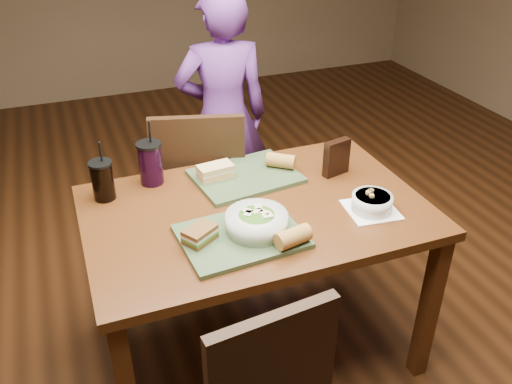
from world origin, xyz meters
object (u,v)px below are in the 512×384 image
Objects in this scene: sandwich_near at (200,234)px; sandwich_far at (216,171)px; soup_bowl at (372,202)px; baguette_far at (281,161)px; chip_bag at (336,158)px; diner at (223,118)px; tray_far at (245,176)px; cup_cola at (103,180)px; tray_near at (241,236)px; salad_bowl at (257,221)px; chair_far at (195,191)px; dining_table at (256,227)px; baguette_near at (293,237)px; cup_berry at (150,163)px.

sandwich_far is (0.18, 0.41, 0.00)m from sandwich_near.
baguette_far is (-0.20, 0.41, 0.01)m from soup_bowl.
chip_bag is at bearing 88.42° from soup_bowl.
chip_bag is (0.22, -0.87, 0.13)m from diner.
tray_far is 0.58m from cup_cola.
diner is 1.21m from tray_near.
tray_near is 0.08m from salad_bowl.
diner is at bearing 56.66° from chair_far.
dining_table is 0.58m from chair_far.
salad_bowl is 0.21m from sandwich_near.
salad_bowl is (-0.25, -1.16, 0.11)m from diner.
tray_near is 1.69× the size of cup_cola.
diner is at bearing 91.38° from baguette_far.
tray_near is 0.19m from baguette_near.
sandwich_near is 0.54× the size of cup_cola.
chip_bag reaches higher than sandwich_near.
diner is 8.95× the size of chip_bag.
baguette_far is (0.27, 0.40, -0.01)m from salad_bowl.
dining_table is 0.35m from baguette_far.
baguette_far reaches higher than dining_table.
chair_far is 7.17× the size of sandwich_near.
chair_far is 7.76× the size of baguette_near.
salad_bowl is 0.65m from cup_cola.
tray_near is (-0.02, -0.73, 0.22)m from chair_far.
dining_table is 10.46× the size of baguette_near.
chair_far reaches higher than salad_bowl.
dining_table is 0.46m from soup_bowl.
baguette_far is (0.17, 0.01, 0.04)m from tray_far.
dining_table is at bearing 69.70° from salad_bowl.
dining_table is 0.93× the size of diner.
soup_bowl is 1.36× the size of sandwich_far.
cup_berry reaches higher than sandwich_near.
cup_berry reaches higher than salad_bowl.
chair_far is at bearing 32.73° from cup_cola.
soup_bowl is 0.90m from cup_berry.
baguette_near is at bearing -163.13° from soup_bowl.
baguette_far is at bearing -3.06° from cup_cola.
chair_far is at bearing 88.43° from tray_near.
chair_far is 4.67× the size of soup_bowl.
baguette_near is (0.02, -0.29, 0.14)m from dining_table.
tray_far is 0.50m from sandwich_near.
tray_far is 0.17m from baguette_far.
baguette_far is at bearing 2.27° from tray_far.
baguette_far reaches higher than tray_near.
sandwich_near is 0.32m from baguette_near.
tray_far is 3.12× the size of sandwich_near.
cup_berry is at bearing 150.75° from chip_bag.
cup_berry is at bearing 161.14° from sandwich_far.
soup_bowl is 1.66× the size of baguette_near.
tray_near and tray_far have the same top height.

